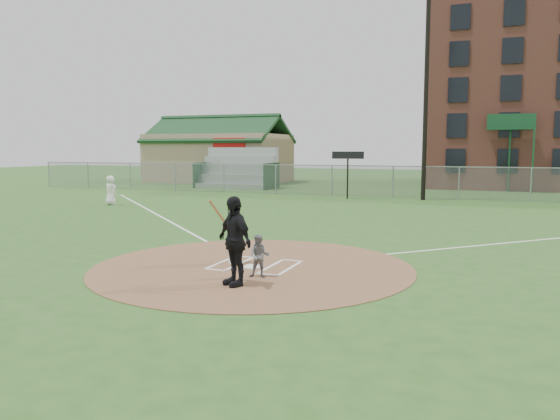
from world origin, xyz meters
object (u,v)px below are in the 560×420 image
(home_plate, at_px, (252,267))
(umpire, at_px, (234,241))
(batter_at_plate, at_px, (235,232))
(ondeck_player, at_px, (111,190))
(catcher, at_px, (259,256))

(home_plate, relative_size, umpire, 0.23)
(umpire, xyz_separation_m, batter_at_plate, (-1.02, 2.12, -0.15))
(batter_at_plate, bearing_deg, home_plate, -24.21)
(umpire, bearing_deg, ondeck_player, 167.95)
(catcher, xyz_separation_m, batter_at_plate, (-1.24, 1.21, 0.35))
(catcher, bearing_deg, batter_at_plate, 119.90)
(home_plate, xyz_separation_m, umpire, (0.39, -1.84, 1.00))
(batter_at_plate, bearing_deg, ondeck_player, 138.65)
(umpire, relative_size, batter_at_plate, 1.14)
(umpire, height_order, ondeck_player, umpire)
(home_plate, relative_size, ondeck_player, 0.29)
(ondeck_player, relative_size, batter_at_plate, 0.92)
(home_plate, xyz_separation_m, ondeck_player, (-13.76, 11.84, 0.78))
(catcher, distance_m, umpire, 1.06)
(ondeck_player, xyz_separation_m, batter_at_plate, (13.14, -11.56, 0.07))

